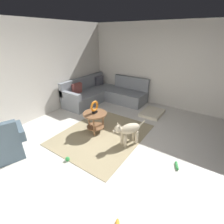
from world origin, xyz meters
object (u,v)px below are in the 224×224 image
at_px(torus_sculpture, 94,107).
at_px(dog_toy_ball, 68,159).
at_px(dog, 128,130).
at_px(side_table, 95,117).
at_px(dog_toy_rope, 177,166).
at_px(sectional_couch, 104,94).
at_px(armchair, 4,145).
at_px(dog_bed_mat, 152,113).

bearing_deg(torus_sculpture, dog_toy_ball, -169.23).
height_order(torus_sculpture, dog, torus_sculpture).
height_order(side_table, dog_toy_rope, side_table).
height_order(torus_sculpture, dog_toy_ball, torus_sculpture).
bearing_deg(sectional_couch, dog, -131.47).
xyz_separation_m(sectional_couch, armchair, (-3.61, -0.20, 0.03)).
height_order(armchair, side_table, armchair).
bearing_deg(sectional_couch, dog_toy_ball, -156.31).
distance_m(sectional_couch, torus_sculpture, 2.15).
distance_m(sectional_couch, dog_toy_ball, 3.26).
xyz_separation_m(armchair, dog, (1.80, -1.84, 0.05)).
distance_m(armchair, dog_toy_rope, 3.45).
height_order(sectional_couch, side_table, sectional_couch).
relative_size(dog_bed_mat, dog_toy_ball, 9.01).
xyz_separation_m(armchair, torus_sculpture, (1.80, -0.88, 0.39)).
bearing_deg(dog_toy_rope, armchair, 119.64).
height_order(dog, dog_toy_rope, dog).
bearing_deg(dog_bed_mat, side_table, 154.55).
bearing_deg(armchair, dog_toy_ball, -39.99).
bearing_deg(armchair, dog, -25.23).
relative_size(dog, dog_toy_rope, 4.02).
xyz_separation_m(torus_sculpture, dog_toy_rope, (-0.10, -2.11, -0.69)).
height_order(dog_toy_ball, dog_toy_rope, dog_toy_ball).
bearing_deg(dog_bed_mat, dog_toy_rope, -146.71).
bearing_deg(dog_toy_ball, dog_toy_rope, -60.34).
bearing_deg(side_table, torus_sculpture, -116.57).
bearing_deg(side_table, dog_toy_ball, -169.23).
bearing_deg(dog_toy_rope, side_table, 87.24).
distance_m(dog_bed_mat, dog_toy_rope, 2.28).
height_order(dog, dog_toy_ball, dog).
distance_m(torus_sculpture, dog, 1.02).
bearing_deg(armchair, side_table, -5.64).
xyz_separation_m(dog_bed_mat, dog_toy_ball, (-2.97, 0.63, -0.00)).
xyz_separation_m(side_table, dog_toy_ball, (-1.17, -0.22, -0.37)).
distance_m(side_table, dog_bed_mat, 2.03).
bearing_deg(dog_bed_mat, dog_toy_ball, 167.97).
xyz_separation_m(armchair, dog_toy_rope, (1.70, -2.99, -0.30)).
relative_size(side_table, dog_bed_mat, 0.75).
height_order(side_table, torus_sculpture, torus_sculpture).
bearing_deg(torus_sculpture, side_table, 63.43).
height_order(sectional_couch, dog_toy_rope, sectional_couch).
bearing_deg(armchair, sectional_couch, 23.65).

